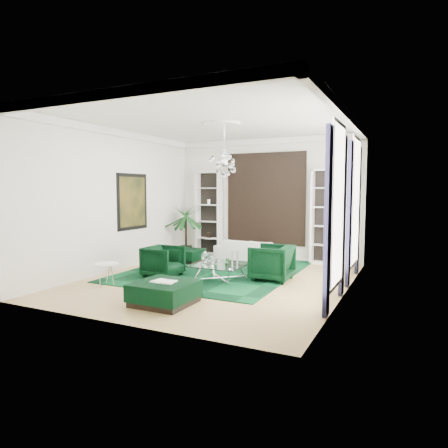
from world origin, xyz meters
The scene contains 30 objects.
floor centered at (0.00, 0.00, -0.01)m, with size 6.00×7.00×0.02m, color tan.
ceiling centered at (0.00, 0.00, 3.81)m, with size 6.00×7.00×0.02m, color white.
wall_back centered at (0.00, 3.51, 1.90)m, with size 6.00×0.02×3.80m, color silver.
wall_front centered at (0.00, -3.51, 1.90)m, with size 6.00×0.02×3.80m, color silver.
wall_left centered at (-3.01, 0.00, 1.90)m, with size 0.02×7.00×3.80m, color silver.
wall_right centered at (3.01, 0.00, 1.90)m, with size 0.02×7.00×3.80m, color silver.
crown_molding centered at (0.00, 0.00, 3.70)m, with size 6.00×7.00×0.18m, color white, non-canonical shape.
ceiling_medallion centered at (0.00, 0.30, 3.77)m, with size 0.90×0.90×0.05m, color white.
tapestry centered at (0.00, 3.46, 1.90)m, with size 2.50×0.06×2.80m, color black.
shelving_left centered at (-1.95, 3.31, 1.40)m, with size 0.90×0.38×2.80m, color white, non-canonical shape.
shelving_right centered at (1.95, 3.31, 1.40)m, with size 0.90×0.38×2.80m, color white, non-canonical shape.
painting centered at (-2.97, 0.60, 1.85)m, with size 0.04×1.30×1.60m, color black.
window_near centered at (2.99, -0.90, 1.90)m, with size 0.03×1.10×2.90m, color white.
curtain_near_a centered at (2.96, -1.68, 1.65)m, with size 0.07×0.30×3.25m, color black.
curtain_near_b centered at (2.96, -0.12, 1.65)m, with size 0.07×0.30×3.25m, color black.
window_far centered at (2.99, 1.50, 1.90)m, with size 0.03×1.10×2.90m, color white.
curtain_far_a centered at (2.96, 0.72, 1.65)m, with size 0.07×0.30×3.25m, color black.
curtain_far_b centered at (2.96, 2.28, 1.65)m, with size 0.07×0.30×3.25m, color black.
rug centered at (-0.54, 0.94, 0.01)m, with size 4.20×5.00×0.02m, color black.
sofa centered at (-0.29, 2.91, 0.31)m, with size 2.15×0.84×0.63m, color white.
armchair_left centered at (-1.39, -0.23, 0.39)m, with size 0.84×0.86×0.78m, color black.
armchair_right centered at (1.20, 0.59, 0.43)m, with size 0.93×0.95×0.87m, color black.
coffee_table centered at (0.11, -0.03, 0.21)m, with size 1.21×1.21×0.42m, color white, non-canonical shape.
ottoman_side centered at (-1.92, 1.81, 0.19)m, with size 0.87×0.87×0.39m, color black.
ottoman_front centered at (0.00, -2.24, 0.22)m, with size 1.09×1.09×0.43m, color black.
book centered at (0.00, -2.24, 0.45)m, with size 0.47×0.31×0.03m, color white.
side_table centered at (-2.01, -1.59, 0.26)m, with size 0.53×0.53×0.51m, color white.
palm centered at (-2.47, 2.67, 1.08)m, with size 1.35×1.35×2.16m, color #15471B, non-canonical shape.
chandelier centered at (-0.03, 0.50, 2.85)m, with size 0.77×0.77×0.70m, color white, non-canonical shape.
table_plant centered at (0.41, -0.28, 0.52)m, with size 0.12×0.10×0.22m, color #15471B.
Camera 1 is at (4.28, -8.50, 2.21)m, focal length 32.00 mm.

